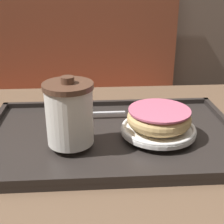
{
  "coord_description": "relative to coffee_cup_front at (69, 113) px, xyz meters",
  "views": [
    {
      "loc": [
        -0.02,
        -0.59,
        1.03
      ],
      "look_at": [
        0.02,
        -0.0,
        0.77
      ],
      "focal_mm": 50.0,
      "sensor_mm": 36.0,
      "label": 1
    }
  ],
  "objects": [
    {
      "name": "donut_chocolate_glazed",
      "position": [
        0.18,
        0.03,
        -0.03
      ],
      "size": [
        0.13,
        0.13,
        0.04
      ],
      "color": "#DBB270",
      "rests_on": "plate_with_chocolate_donut"
    },
    {
      "name": "serving_tray",
      "position": [
        0.08,
        0.05,
        -0.08
      ],
      "size": [
        0.54,
        0.35,
        0.02
      ],
      "color": "#282321",
      "rests_on": "cafe_table"
    },
    {
      "name": "coffee_cup_front",
      "position": [
        0.0,
        0.0,
        0.0
      ],
      "size": [
        0.09,
        0.09,
        0.13
      ],
      "color": "white",
      "rests_on": "serving_tray"
    },
    {
      "name": "cafe_table",
      "position": [
        0.06,
        0.05,
        -0.24
      ],
      "size": [
        0.97,
        0.7,
        0.71
      ],
      "color": "brown",
      "rests_on": "ground_plane"
    },
    {
      "name": "plate_with_chocolate_donut",
      "position": [
        0.18,
        0.03,
        -0.05
      ],
      "size": [
        0.16,
        0.16,
        0.01
      ],
      "color": "white",
      "rests_on": "serving_tray"
    },
    {
      "name": "spoon",
      "position": [
        0.02,
        0.13,
        -0.06
      ],
      "size": [
        0.14,
        0.02,
        0.01
      ],
      "rotation": [
        0.0,
        0.0,
        3.15
      ],
      "color": "silver",
      "rests_on": "serving_tray"
    },
    {
      "name": "booth_bench",
      "position": [
        -0.08,
        0.92,
        -0.48
      ],
      "size": [
        1.12,
        0.44,
        1.0
      ],
      "color": "brown",
      "rests_on": "ground_plane"
    }
  ]
}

